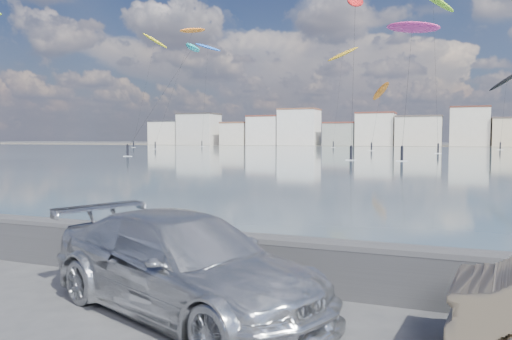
# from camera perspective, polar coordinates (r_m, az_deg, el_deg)

# --- Properties ---
(ground) EXTENTS (700.00, 700.00, 0.00)m
(ground) POSITION_cam_1_polar(r_m,az_deg,el_deg) (8.42, -17.21, -16.64)
(ground) COLOR #333335
(ground) RESTS_ON ground
(bay_water) EXTENTS (500.00, 177.00, 0.00)m
(bay_water) POSITION_cam_1_polar(r_m,az_deg,el_deg) (97.82, 18.41, 1.78)
(bay_water) COLOR #314151
(bay_water) RESTS_ON ground
(far_shore_strip) EXTENTS (500.00, 60.00, 0.00)m
(far_shore_strip) POSITION_cam_1_polar(r_m,az_deg,el_deg) (206.23, 19.96, 2.64)
(far_shore_strip) COLOR #4C473D
(far_shore_strip) RESTS_ON ground
(seawall) EXTENTS (400.00, 0.36, 1.08)m
(seawall) POSITION_cam_1_polar(r_m,az_deg,el_deg) (10.41, -7.86, -9.23)
(seawall) COLOR #28282B
(seawall) RESTS_ON ground
(far_buildings) EXTENTS (240.79, 13.26, 14.60)m
(far_buildings) POSITION_cam_1_polar(r_m,az_deg,el_deg) (192.21, 20.29, 4.37)
(far_buildings) COLOR beige
(far_buildings) RESTS_ON ground
(car_silver) EXTENTS (6.05, 4.16, 1.63)m
(car_silver) POSITION_cam_1_polar(r_m,az_deg,el_deg) (8.50, -8.26, -10.57)
(car_silver) COLOR silver
(car_silver) RESTS_ON ground
(kitesurfer_0) EXTENTS (3.07, 11.17, 24.49)m
(kitesurfer_0) POSITION_cam_1_polar(r_m,az_deg,el_deg) (75.24, 11.28, 18.13)
(kitesurfer_0) COLOR red
(kitesurfer_0) RESTS_ON ground
(kitesurfer_2) EXTENTS (9.00, 14.50, 20.43)m
(kitesurfer_2) POSITION_cam_1_polar(r_m,az_deg,el_deg) (77.26, 17.42, 15.14)
(kitesurfer_2) COLOR #E5338C
(kitesurfer_2) RESTS_ON ground
(kitesurfer_3) EXTENTS (9.35, 9.67, 36.92)m
(kitesurfer_3) POSITION_cam_1_polar(r_m,az_deg,el_deg) (181.62, -5.52, 13.66)
(kitesurfer_3) COLOR blue
(kitesurfer_3) RESTS_ON ground
(kitesurfer_6) EXTENTS (5.92, 11.54, 16.38)m
(kitesurfer_6) POSITION_cam_1_polar(r_m,az_deg,el_deg) (124.81, 14.05, 8.60)
(kitesurfer_6) COLOR orange
(kitesurfer_6) RESTS_ON ground
(kitesurfer_7) EXTENTS (10.78, 8.26, 32.85)m
(kitesurfer_7) POSITION_cam_1_polar(r_m,az_deg,el_deg) (166.92, 9.88, 12.83)
(kitesurfer_7) COLOR #BF8C19
(kitesurfer_7) RESTS_ON ground
(kitesurfer_9) EXTENTS (9.76, 15.50, 35.19)m
(kitesurfer_9) POSITION_cam_1_polar(r_m,az_deg,el_deg) (115.44, 19.59, 17.87)
(kitesurfer_9) COLOR #8CD826
(kitesurfer_9) RESTS_ON ground
(kitesurfer_10) EXTENTS (7.87, 11.83, 36.80)m
(kitesurfer_10) POSITION_cam_1_polar(r_m,az_deg,el_deg) (168.27, -11.50, 14.11)
(kitesurfer_10) COLOR yellow
(kitesurfer_10) RESTS_ON ground
(kitesurfer_12) EXTENTS (8.91, 10.01, 21.12)m
(kitesurfer_12) POSITION_cam_1_polar(r_m,az_deg,el_deg) (144.33, 26.72, 9.12)
(kitesurfer_12) COLOR black
(kitesurfer_12) RESTS_ON ground
(kitesurfer_14) EXTENTS (7.28, 20.06, 35.44)m
(kitesurfer_14) POSITION_cam_1_polar(r_m,az_deg,el_deg) (148.74, -7.27, 15.45)
(kitesurfer_14) COLOR orange
(kitesurfer_14) RESTS_ON ground
(kitesurfer_19) EXTENTS (7.42, 21.09, 21.03)m
(kitesurfer_19) POSITION_cam_1_polar(r_m,az_deg,el_deg) (94.83, -7.31, 13.59)
(kitesurfer_19) COLOR #19BFBF
(kitesurfer_19) RESTS_ON ground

